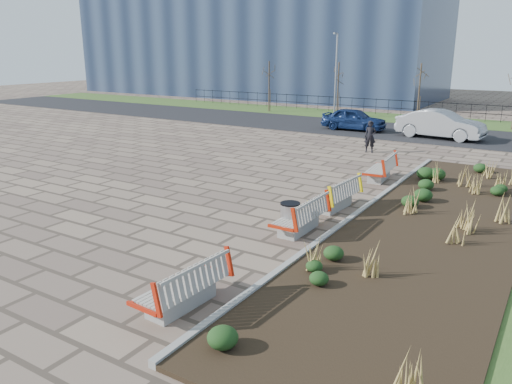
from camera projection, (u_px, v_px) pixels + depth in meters
The scene contains 19 objects.
ground at pixel (148, 243), 13.27m from camera, with size 120.00×120.00×0.00m, color #786452.
planting_bed at pixel (435, 229), 14.13m from camera, with size 4.50×18.00×0.10m, color black.
planting_curb at pixel (357, 214), 15.31m from camera, with size 0.16×18.00×0.15m, color gray.
grass_verge_far at pixel (422, 120), 36.06m from camera, with size 80.00×5.00×0.04m, color #33511E.
road at pixel (397, 131), 31.18m from camera, with size 80.00×7.00×0.02m, color black.
bench_a at pixel (181, 284), 9.82m from camera, with size 0.90×2.10×1.00m, color red, non-canonical shape.
bench_b at pixel (299, 215), 13.93m from camera, with size 0.90×2.10×1.00m, color #B3240B, non-canonical shape.
bench_c at pixel (334, 194), 15.94m from camera, with size 0.90×2.10×1.00m, color yellow, non-canonical shape.
bench_d at pixel (379, 168), 19.48m from camera, with size 0.90×2.10×1.00m, color #B7230C, non-canonical shape.
litter_bin at pixel (290, 218), 13.90m from camera, with size 0.54×0.54×0.85m, color #B2B2B7.
pedestrian at pixel (370, 137), 24.66m from camera, with size 0.57×0.38×1.57m, color black.
car_blue at pixel (354, 119), 31.44m from camera, with size 1.62×4.03×1.37m, color #12234F.
car_silver at pixel (440, 124), 28.53m from camera, with size 1.69×4.86×1.60m, color gray.
tree_a at pixel (269, 86), 40.41m from camera, with size 1.40×1.40×4.00m, color #4C3D2D, non-canonical shape.
tree_b at pixel (338, 90), 37.34m from camera, with size 1.40×1.40×4.00m, color #4C3D2D, non-canonical shape.
tree_c at pixel (419, 93), 34.28m from camera, with size 1.40×1.40×4.00m, color #4C3D2D, non-canonical shape.
lamp_west at pixel (336, 76), 36.66m from camera, with size 0.24×0.60×6.00m, color gray, non-canonical shape.
railing_fence at pixel (428, 109), 37.11m from camera, with size 44.00×0.10×1.20m, color black, non-canonical shape.
building_glass at pixel (254, 25), 55.01m from camera, with size 40.00×14.00×15.00m, color #192338.
Camera 1 is at (9.01, -8.96, 4.95)m, focal length 35.00 mm.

